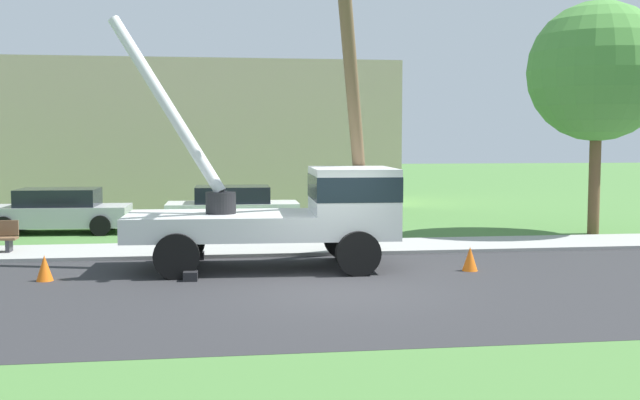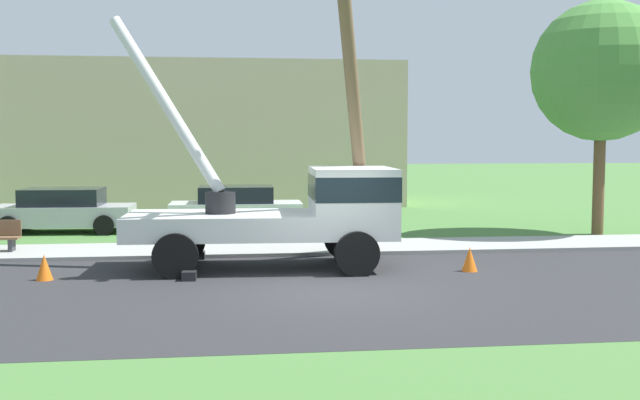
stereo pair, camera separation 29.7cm
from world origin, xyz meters
TOP-DOWN VIEW (x-y plane):
  - ground_plane at (0.00, 12.00)m, footprint 120.00×120.00m
  - road_asphalt at (0.00, 0.00)m, footprint 80.00×8.83m
  - sidewalk_strip at (0.00, 5.67)m, footprint 80.00×2.51m
  - utility_truck at (-0.53, 2.80)m, footprint 6.75×3.21m
  - leaning_utility_pole at (0.86, 3.34)m, footprint 1.81×3.99m
  - traffic_cone_ahead at (3.34, 1.79)m, footprint 0.36×0.36m
  - traffic_cone_behind at (-6.07, 1.85)m, footprint 0.36×0.36m
  - parked_sedan_silver at (-7.38, 10.45)m, footprint 4.47×2.13m
  - parked_sedan_white at (-1.83, 10.92)m, footprint 4.44×2.09m
  - roadside_tree_far at (9.48, 7.81)m, footprint 4.37×4.37m
  - lowrise_building_backdrop at (-3.26, 20.85)m, footprint 18.00×6.00m

SIDE VIEW (x-z plane):
  - ground_plane at x=0.00m, z-range 0.00..0.00m
  - road_asphalt at x=0.00m, z-range 0.00..0.01m
  - sidewalk_strip at x=0.00m, z-range 0.00..0.10m
  - traffic_cone_ahead at x=3.34m, z-range 0.00..0.56m
  - traffic_cone_behind at x=-6.07m, z-range 0.00..0.56m
  - parked_sedan_silver at x=-7.38m, z-range 0.00..1.42m
  - parked_sedan_white at x=-1.83m, z-range 0.00..1.42m
  - utility_truck at x=-0.53m, z-range -1.58..4.40m
  - lowrise_building_backdrop at x=-3.26m, z-range 0.00..6.40m
  - leaning_utility_pole at x=0.86m, z-range 0.08..8.44m
  - roadside_tree_far at x=9.48m, z-range 1.45..8.75m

